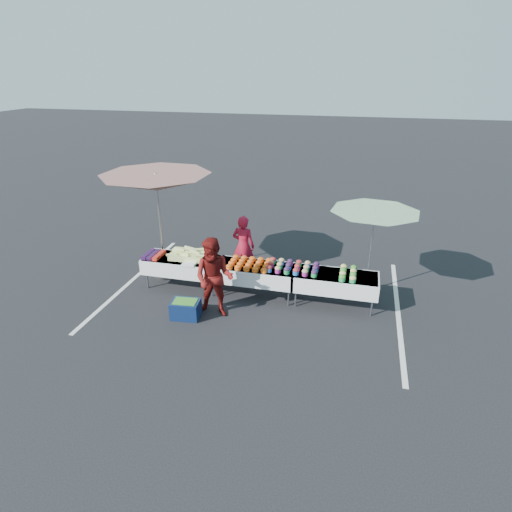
% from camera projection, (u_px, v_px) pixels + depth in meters
% --- Properties ---
extents(ground, '(80.00, 80.00, 0.00)m').
position_uv_depth(ground, '(256.00, 295.00, 10.04)').
color(ground, black).
extents(stripe_left, '(0.10, 5.00, 0.00)m').
position_uv_depth(stripe_left, '(133.00, 280.00, 10.75)').
color(stripe_left, silver).
rests_on(stripe_left, ground).
extents(stripe_right, '(0.10, 5.00, 0.00)m').
position_uv_depth(stripe_right, '(398.00, 312.00, 9.34)').
color(stripe_right, silver).
rests_on(stripe_right, ground).
extents(table_left, '(1.86, 0.81, 0.75)m').
position_uv_depth(table_left, '(183.00, 264.00, 10.21)').
color(table_left, white).
rests_on(table_left, ground).
extents(table_center, '(1.86, 0.81, 0.75)m').
position_uv_depth(table_center, '(256.00, 273.00, 9.81)').
color(table_center, white).
rests_on(table_center, ground).
extents(table_right, '(1.86, 0.81, 0.75)m').
position_uv_depth(table_right, '(335.00, 281.00, 9.41)').
color(table_right, white).
rests_on(table_right, ground).
extents(berry_punnets, '(0.40, 0.54, 0.08)m').
position_uv_depth(berry_punnets, '(154.00, 255.00, 10.22)').
color(berry_punnets, black).
rests_on(berry_punnets, table_left).
extents(corn_pile, '(1.16, 0.57, 0.26)m').
position_uv_depth(corn_pile, '(193.00, 255.00, 10.09)').
color(corn_pile, '#B7DD71').
rests_on(corn_pile, table_left).
extents(plastic_bags, '(0.30, 0.25, 0.05)m').
position_uv_depth(plastic_bags, '(189.00, 264.00, 9.79)').
color(plastic_bags, white).
rests_on(plastic_bags, table_left).
extents(carrot_bowls, '(0.95, 0.69, 0.11)m').
position_uv_depth(carrot_bowls, '(250.00, 264.00, 9.74)').
color(carrot_bowls, orange).
rests_on(carrot_bowls, table_center).
extents(potato_cups, '(1.14, 0.58, 0.16)m').
position_uv_depth(potato_cups, '(293.00, 267.00, 9.52)').
color(potato_cups, '#2663B1').
rests_on(potato_cups, table_right).
extents(bean_baskets, '(0.36, 0.68, 0.15)m').
position_uv_depth(bean_baskets, '(348.00, 273.00, 9.24)').
color(bean_baskets, '#228A45').
rests_on(bean_baskets, table_right).
extents(vendor, '(0.61, 0.43, 1.58)m').
position_uv_depth(vendor, '(243.00, 246.00, 10.72)').
color(vendor, maroon).
rests_on(vendor, ground).
extents(customer, '(0.87, 0.69, 1.75)m').
position_uv_depth(customer, '(214.00, 278.00, 8.91)').
color(customer, maroon).
rests_on(customer, ground).
extents(umbrella_left, '(3.45, 3.45, 2.67)m').
position_uv_depth(umbrella_left, '(156.00, 183.00, 9.97)').
color(umbrella_left, black).
rests_on(umbrella_left, ground).
extents(umbrella_right, '(2.43, 2.43, 2.03)m').
position_uv_depth(umbrella_right, '(374.00, 218.00, 9.45)').
color(umbrella_right, black).
rests_on(umbrella_right, ground).
extents(storage_bin, '(0.63, 0.49, 0.39)m').
position_uv_depth(storage_bin, '(186.00, 309.00, 9.08)').
color(storage_bin, '#0D1D44').
rests_on(storage_bin, ground).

